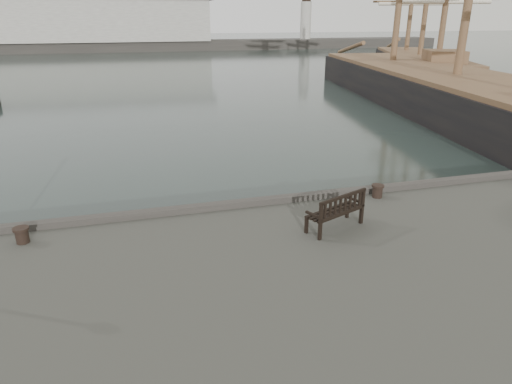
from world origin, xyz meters
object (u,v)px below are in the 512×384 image
tall_ship_far (418,71)px  bollard_left (22,235)px  bollard_right (377,191)px  bench (335,218)px  tall_ship_main (453,102)px

tall_ship_far → bollard_left: bearing=-112.8°
bollard_left → bollard_right: bollard_left is taller
bench → tall_ship_far: size_ratio=0.06×
bollard_left → tall_ship_main: size_ratio=0.01×
bench → tall_ship_main: size_ratio=0.04×
bollard_right → bench: bearing=-142.6°
bollard_left → tall_ship_far: 51.27m
bench → bollard_right: (2.20, 1.68, -0.11)m
tall_ship_main → tall_ship_far: 21.15m
bollard_right → tall_ship_main: tall_ship_main is taller
bench → bollard_left: bench is taller
bench → bollard_right: 2.77m
bollard_left → bollard_right: (9.92, 0.34, -0.00)m
bench → bollard_right: size_ratio=4.45×
tall_ship_main → tall_ship_far: bearing=71.8°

